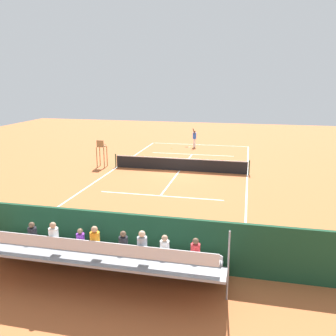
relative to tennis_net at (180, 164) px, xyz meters
The scene contains 11 objects.
ground_plane 0.50m from the tennis_net, ahead, with size 60.00×60.00×0.00m, color #BC6033.
court_line_markings 0.50m from the tennis_net, 90.00° to the right, with size 10.10×22.20×0.01m.
tennis_net is the anchor object (origin of this frame).
backdrop_wall 14.01m from the tennis_net, 90.00° to the left, with size 18.00×0.16×2.00m, color #194228.
bleacher_stand 15.41m from the tennis_net, 90.14° to the left, with size 9.06×2.40×2.48m.
umpire_chair 6.25m from the tennis_net, ahead, with size 0.67×0.67×2.14m.
courtside_bench 13.44m from the tennis_net, 99.10° to the left, with size 1.80×0.40×0.93m.
equipment_bag 13.41m from the tennis_net, 90.80° to the left, with size 0.90×0.36×0.36m, color #334C8C.
tennis_player 9.62m from the tennis_net, 87.98° to the right, with size 0.44×0.56×1.93m.
tennis_racket 9.43m from the tennis_net, 84.99° to the right, with size 0.59×0.37×0.03m.
tennis_ball_near 8.54m from the tennis_net, 73.74° to the right, with size 0.07×0.07×0.07m, color #CCDB33.
Camera 1 is at (-4.86, 25.56, 6.82)m, focal length 38.09 mm.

